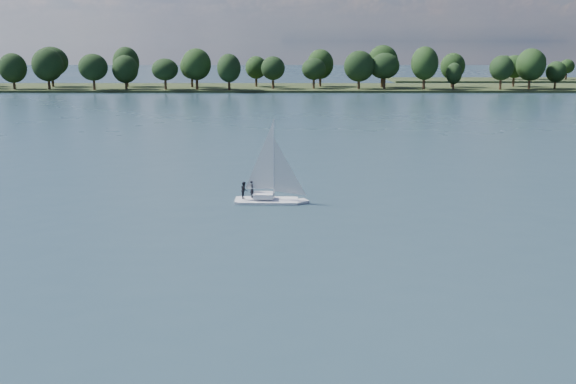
% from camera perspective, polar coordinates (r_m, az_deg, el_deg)
% --- Properties ---
extents(ground, '(700.00, 700.00, 0.00)m').
position_cam_1_polar(ground, '(127.60, -2.41, 5.58)').
color(ground, '#233342').
rests_on(ground, ground).
extents(far_shore, '(660.00, 40.00, 1.50)m').
position_cam_1_polar(far_shore, '(239.01, -1.24, 9.17)').
color(far_shore, black).
rests_on(far_shore, ground).
extents(sailboat, '(7.29, 2.23, 9.52)m').
position_cam_1_polar(sailboat, '(68.69, -1.89, 1.16)').
color(sailboat, silver).
rests_on(sailboat, ground).
extents(treeline, '(562.54, 73.99, 18.82)m').
position_cam_1_polar(treeline, '(235.57, -5.29, 11.03)').
color(treeline, black).
rests_on(treeline, ground).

